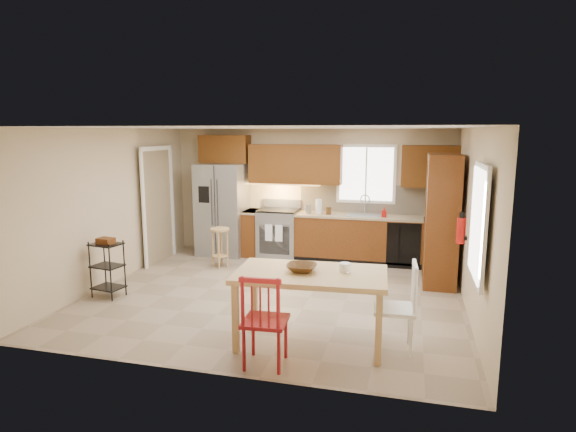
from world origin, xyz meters
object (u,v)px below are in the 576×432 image
(table_bowl, at_px, (302,272))
(utility_cart, at_px, (108,269))
(fire_extinguisher, at_px, (461,231))
(pantry, at_px, (441,220))
(dining_table, at_px, (310,308))
(table_jar, at_px, (345,269))
(range_stove, at_px, (279,234))
(soap_bottle, at_px, (384,212))
(chair_red, at_px, (265,319))
(chair_white, at_px, (394,307))
(refrigerator, at_px, (222,209))
(bar_stool, at_px, (220,248))

(table_bowl, height_order, utility_cart, table_bowl)
(fire_extinguisher, bearing_deg, table_bowl, -138.44)
(pantry, bearing_deg, dining_table, -120.02)
(pantry, xyz_separation_m, table_jar, (-1.19, -2.60, -0.17))
(range_stove, relative_size, soap_bottle, 4.82)
(utility_cart, bearing_deg, table_bowl, -5.41)
(chair_red, distance_m, table_jar, 1.12)
(chair_white, xyz_separation_m, table_jar, (-0.57, 0.06, 0.38))
(soap_bottle, relative_size, pantry, 0.09)
(dining_table, height_order, chair_white, chair_white)
(chair_white, height_order, utility_cart, chair_white)
(refrigerator, xyz_separation_m, range_stove, (1.15, 0.06, -0.45))
(soap_bottle, bearing_deg, fire_extinguisher, -59.47)
(pantry, bearing_deg, table_jar, -114.55)
(fire_extinguisher, relative_size, table_jar, 2.21)
(range_stove, xyz_separation_m, dining_table, (1.41, -3.70, -0.04))
(chair_white, bearing_deg, dining_table, 89.52)
(fire_extinguisher, distance_m, utility_cart, 5.14)
(chair_red, relative_size, table_jar, 6.22)
(soap_bottle, distance_m, fire_extinguisher, 2.27)
(refrigerator, xyz_separation_m, pantry, (4.13, -0.93, 0.14))
(range_stove, height_order, pantry, pantry)
(range_stove, height_order, table_bowl, range_stove)
(range_stove, distance_m, table_bowl, 3.94)
(fire_extinguisher, xyz_separation_m, dining_table, (-1.77, -1.66, -0.68))
(dining_table, xyz_separation_m, bar_stool, (-2.25, 2.73, -0.06))
(table_bowl, xyz_separation_m, bar_stool, (-2.15, 2.73, -0.49))
(refrigerator, distance_m, table_bowl, 4.39)
(pantry, relative_size, utility_cart, 2.46)
(pantry, bearing_deg, range_stove, 161.71)
(chair_red, xyz_separation_m, table_jar, (0.73, 0.76, 0.38))
(chair_red, distance_m, table_bowl, 0.77)
(range_stove, xyz_separation_m, chair_white, (2.36, -3.65, 0.05))
(fire_extinguisher, distance_m, table_bowl, 2.52)
(table_jar, bearing_deg, soap_bottle, 86.09)
(dining_table, relative_size, table_jar, 10.59)
(soap_bottle, relative_size, chair_white, 0.19)
(dining_table, distance_m, chair_white, 0.96)
(refrigerator, distance_m, chair_red, 4.84)
(dining_table, xyz_separation_m, chair_white, (0.95, 0.05, 0.09))
(table_jar, bearing_deg, table_bowl, -167.47)
(refrigerator, height_order, utility_cart, refrigerator)
(table_bowl, xyz_separation_m, table_jar, (0.49, 0.11, 0.03))
(refrigerator, relative_size, chair_white, 1.79)
(pantry, bearing_deg, utility_cart, -158.48)
(dining_table, bearing_deg, utility_cart, 162.55)
(table_bowl, distance_m, bar_stool, 3.51)
(fire_extinguisher, xyz_separation_m, bar_stool, (-4.02, 1.07, -0.74))
(refrigerator, bearing_deg, bar_stool, -71.14)
(table_bowl, xyz_separation_m, utility_cart, (-3.15, 0.81, -0.43))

